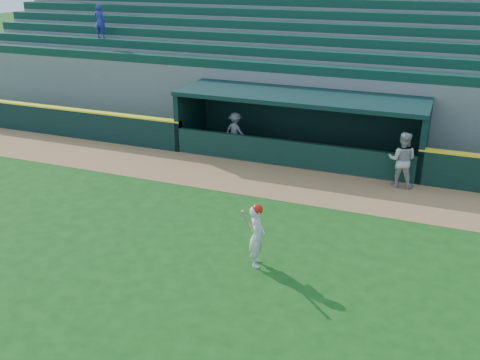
% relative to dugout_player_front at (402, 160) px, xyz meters
% --- Properties ---
extents(ground, '(120.00, 120.00, 0.00)m').
position_rel_dugout_player_front_xyz_m(ground, '(-4.03, -6.05, -0.95)').
color(ground, '#144711').
rests_on(ground, ground).
extents(warning_track, '(40.00, 3.00, 0.01)m').
position_rel_dugout_player_front_xyz_m(warning_track, '(-4.03, -1.15, -0.95)').
color(warning_track, olive).
rests_on(warning_track, ground).
extents(field_wall_left, '(15.50, 0.30, 1.20)m').
position_rel_dugout_player_front_xyz_m(field_wall_left, '(-16.28, 0.50, -0.35)').
color(field_wall_left, black).
rests_on(field_wall_left, ground).
extents(wall_stripe_left, '(15.50, 0.32, 0.06)m').
position_rel_dugout_player_front_xyz_m(wall_stripe_left, '(-16.28, 0.50, 0.28)').
color(wall_stripe_left, yellow).
rests_on(wall_stripe_left, field_wall_left).
extents(dugout_player_front, '(0.94, 0.74, 1.91)m').
position_rel_dugout_player_front_xyz_m(dugout_player_front, '(0.00, 0.00, 0.00)').
color(dugout_player_front, '#A3A39E').
rests_on(dugout_player_front, ground).
extents(dugout_player_inside, '(1.11, 0.84, 1.52)m').
position_rel_dugout_player_front_xyz_m(dugout_player_inside, '(-6.62, 1.59, -0.19)').
color(dugout_player_inside, '#9E9E99').
rests_on(dugout_player_inside, ground).
extents(dugout, '(9.40, 2.80, 2.46)m').
position_rel_dugout_player_front_xyz_m(dugout, '(-4.03, 1.96, 0.40)').
color(dugout, '#61625D').
rests_on(dugout, ground).
extents(stands, '(34.50, 6.25, 7.12)m').
position_rel_dugout_player_front_xyz_m(stands, '(-4.02, 6.53, 1.44)').
color(stands, slate).
rests_on(stands, ground).
extents(batter_at_plate, '(0.50, 0.81, 1.67)m').
position_rel_dugout_player_front_xyz_m(batter_at_plate, '(-2.75, -6.55, -0.12)').
color(batter_at_plate, silver).
rests_on(batter_at_plate, ground).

